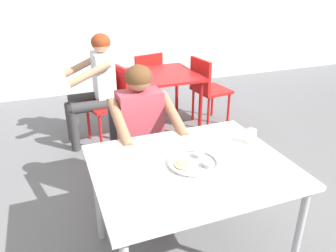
# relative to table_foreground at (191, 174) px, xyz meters

# --- Properties ---
(table_foreground) EXTENTS (1.16, 0.94, 0.75)m
(table_foreground) POSITION_rel_table_foreground_xyz_m (0.00, 0.00, 0.00)
(table_foreground) COLOR silver
(table_foreground) RESTS_ON ground
(thali_tray) EXTENTS (0.30, 0.30, 0.03)m
(thali_tray) POSITION_rel_table_foreground_xyz_m (0.01, -0.01, 0.08)
(thali_tray) COLOR #B7BABF
(thali_tray) RESTS_ON table_foreground
(drinking_cup) EXTENTS (0.07, 0.07, 0.10)m
(drinking_cup) POSITION_rel_table_foreground_xyz_m (0.49, 0.10, 0.12)
(drinking_cup) COLOR white
(drinking_cup) RESTS_ON table_foreground
(chair_foreground) EXTENTS (0.44, 0.40, 0.86)m
(chair_foreground) POSITION_rel_table_foreground_xyz_m (-0.09, 0.89, -0.19)
(chair_foreground) COLOR #3F3F44
(chair_foreground) RESTS_ON ground
(diner_foreground) EXTENTS (0.49, 0.56, 1.18)m
(diner_foreground) POSITION_rel_table_foreground_xyz_m (-0.09, 0.67, 0.02)
(diner_foreground) COLOR #2E2E2E
(diner_foreground) RESTS_ON ground
(table_background_red) EXTENTS (0.78, 0.84, 0.73)m
(table_background_red) POSITION_rel_table_foreground_xyz_m (0.57, 2.02, -0.05)
(table_background_red) COLOR red
(table_background_red) RESTS_ON ground
(chair_red_left) EXTENTS (0.49, 0.51, 0.87)m
(chair_red_left) POSITION_rel_table_foreground_xyz_m (-0.07, 1.99, -0.17)
(chair_red_left) COLOR red
(chair_red_left) RESTS_ON ground
(chair_red_right) EXTENTS (0.45, 0.48, 0.87)m
(chair_red_right) POSITION_rel_table_foreground_xyz_m (1.15, 2.00, -0.17)
(chair_red_right) COLOR red
(chair_red_right) RESTS_ON ground
(chair_red_far) EXTENTS (0.52, 0.51, 0.84)m
(chair_red_far) POSITION_rel_table_foreground_xyz_m (0.55, 2.69, -0.20)
(chair_red_far) COLOR red
(chair_red_far) RESTS_ON ground
(patron_background) EXTENTS (0.56, 0.49, 1.23)m
(patron_background) POSITION_rel_table_foreground_xyz_m (-0.22, 2.02, 0.05)
(patron_background) COLOR #373737
(patron_background) RESTS_ON ground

